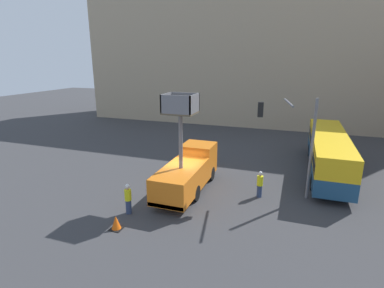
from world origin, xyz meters
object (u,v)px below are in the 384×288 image
Objects in this scene: city_bus at (328,150)px; road_worker_near_truck at (128,199)px; utility_truck at (188,170)px; traffic_cone_near_truck at (116,223)px; traffic_light_pole at (294,132)px; road_worker_directing at (260,184)px.

city_bus is 15.49m from road_worker_near_truck.
utility_truck reaches higher than road_worker_near_truck.
city_bus reaches higher than traffic_cone_near_truck.
traffic_light_pole reaches higher than traffic_cone_near_truck.
road_worker_directing is (6.75, 4.63, -0.03)m from road_worker_near_truck.
road_worker_near_truck is at bearing -117.62° from utility_truck.
road_worker_directing is at bearing 7.09° from utility_truck.
road_worker_near_truck reaches higher than road_worker_directing.
utility_truck is at bearing -168.96° from traffic_light_pole.
road_worker_directing is at bearing 154.21° from city_bus.
road_worker_directing is 9.06m from traffic_cone_near_truck.
utility_truck is at bearing 136.31° from city_bus.
road_worker_near_truck is at bearing -88.66° from road_worker_directing.
utility_truck is 9.56× the size of traffic_cone_near_truck.
traffic_cone_near_truck is (0.24, -1.65, -0.55)m from road_worker_near_truck.
city_bus is 6.53m from traffic_light_pole.
traffic_light_pole is at bearing 164.11° from city_bus.
traffic_cone_near_truck is (-6.51, -6.28, -0.52)m from road_worker_directing.
utility_truck is 3.90× the size of road_worker_near_truck.
traffic_light_pole is at bearing 156.25° from road_worker_near_truck.
traffic_cone_near_truck is at bearing -139.92° from traffic_light_pole.
traffic_light_pole is (-2.60, -5.47, 2.45)m from city_bus.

